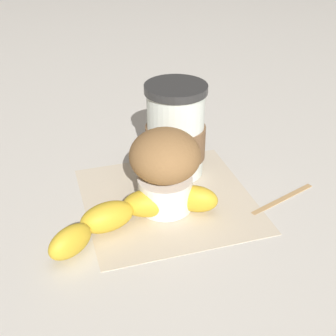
{
  "coord_description": "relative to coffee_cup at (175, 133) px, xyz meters",
  "views": [
    {
      "loc": [
        0.43,
        -0.25,
        0.35
      ],
      "look_at": [
        0.0,
        0.0,
        0.05
      ],
      "focal_mm": 50.0,
      "sensor_mm": 36.0,
      "label": 1
    }
  ],
  "objects": [
    {
      "name": "wooden_stirrer",
      "position": [
        0.13,
        0.09,
        -0.06
      ],
      "size": [
        0.02,
        0.11,
        0.0
      ],
      "primitive_type": "cube",
      "rotation": [
        0.0,
        0.0,
        4.81
      ],
      "color": "tan",
      "rests_on": "ground_plane"
    },
    {
      "name": "banana",
      "position": [
        0.08,
        -0.11,
        -0.04
      ],
      "size": [
        0.08,
        0.22,
        0.04
      ],
      "color": "gold",
      "rests_on": "paper_napkin"
    },
    {
      "name": "ground_plane",
      "position": [
        0.05,
        -0.04,
        -0.06
      ],
      "size": [
        3.0,
        3.0,
        0.0
      ],
      "primitive_type": "plane",
      "color": "beige"
    },
    {
      "name": "paper_napkin",
      "position": [
        0.05,
        -0.04,
        -0.06
      ],
      "size": [
        0.26,
        0.26,
        0.0
      ],
      "primitive_type": "cube",
      "rotation": [
        0.0,
        0.0,
        -0.24
      ],
      "color": "beige",
      "rests_on": "ground_plane"
    },
    {
      "name": "coffee_cup",
      "position": [
        0.0,
        0.0,
        0.0
      ],
      "size": [
        0.08,
        0.08,
        0.13
      ],
      "color": "silver",
      "rests_on": "paper_napkin"
    },
    {
      "name": "muffin",
      "position": [
        0.07,
        -0.05,
        -0.0
      ],
      "size": [
        0.09,
        0.09,
        0.11
      ],
      "color": "white",
      "rests_on": "paper_napkin"
    }
  ]
}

